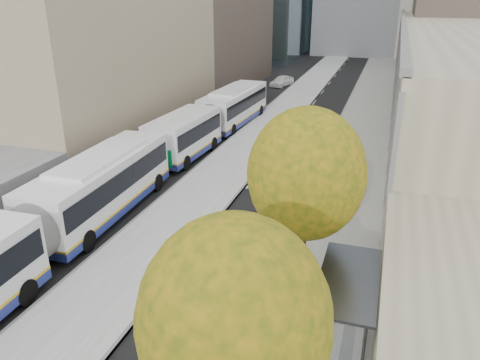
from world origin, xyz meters
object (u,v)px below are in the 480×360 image
at_px(bus_near, 51,220).
at_px(distant_car, 282,81).
at_px(bus_shelter, 354,291).
at_px(bus_far, 216,117).

xyz_separation_m(bus_near, distant_car, (0.58, 43.12, -1.05)).
bearing_deg(bus_shelter, bus_far, 120.85).
height_order(bus_shelter, bus_near, bus_near).
bearing_deg(distant_car, bus_shelter, -56.05).
bearing_deg(distant_car, bus_near, -72.72).
height_order(bus_near, distant_car, bus_near).
height_order(bus_far, distant_car, bus_far).
height_order(bus_shelter, bus_far, bus_far).
distance_m(bus_near, bus_far, 19.84).
distance_m(bus_shelter, distant_car, 46.87).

